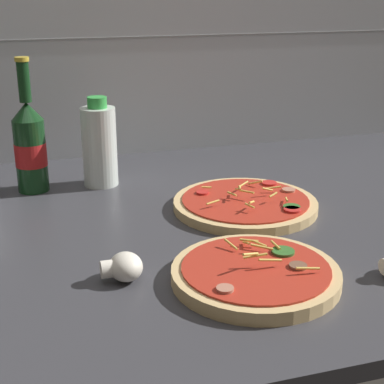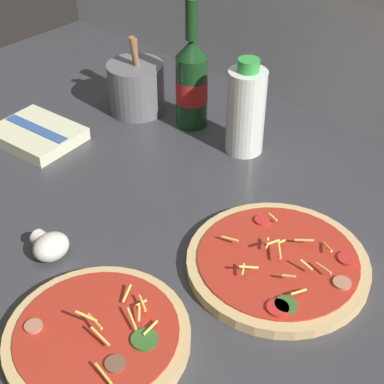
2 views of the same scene
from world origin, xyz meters
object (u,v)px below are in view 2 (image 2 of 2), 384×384
Objects in this scene: oil_bottle at (246,110)px; utensil_crock at (136,87)px; pizza_far at (278,263)px; beer_bottle at (192,82)px; dish_towel at (36,135)px; mushroom_left at (50,246)px; pizza_near at (98,337)px.

oil_bottle reaches higher than utensil_crock.
pizza_far is 1.46× the size of oil_bottle.
utensil_crock is at bearing -164.99° from beer_bottle.
pizza_far is 54.88cm from dish_towel.
utensil_crock is at bearing 119.87° from mushroom_left.
beer_bottle reaches higher than mushroom_left.
utensil_crock is (-25.79, -2.93, -3.11)cm from oil_bottle.
pizza_near is 1.30× the size of oil_bottle.
oil_bottle is at bearing 106.48° from pizza_near.
mushroom_left is (-17.47, 5.86, 0.85)cm from pizza_near.
pizza_near is 1.38× the size of dish_towel.
pizza_far is 32.65cm from oil_bottle.
utensil_crock is (-49.04, 18.77, 4.27)cm from pizza_far.
pizza_near is at bearing -60.20° from beer_bottle.
pizza_far is 52.68cm from utensil_crock.
oil_bottle is (-14.19, 47.98, 7.25)cm from pizza_near.
mushroom_left is at bearing -94.45° from oil_bottle.
pizza_far reaches higher than mushroom_left.
beer_bottle is 1.59× the size of utensil_crock.
dish_towel is (-28.29, 17.87, -0.74)cm from mushroom_left.
dish_towel is (-18.07, -24.62, -8.13)cm from beer_bottle.
pizza_near is 18.45cm from mushroom_left.
dish_towel is at bearing -126.28° from beer_bottle.
dish_towel is (-31.57, -24.25, -7.14)cm from oil_bottle.
dish_towel is at bearing -177.34° from pizza_far.
dish_towel is at bearing -105.17° from utensil_crock.
oil_bottle reaches higher than dish_towel.
pizza_far is 1.55× the size of dish_towel.
mushroom_left is 0.34× the size of dish_towel.
beer_bottle is at bearing 119.80° from pizza_near.
oil_bottle is at bearing 136.97° from pizza_far.
pizza_near is at bearing -27.41° from dish_towel.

